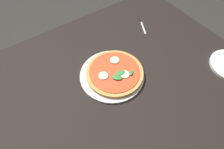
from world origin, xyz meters
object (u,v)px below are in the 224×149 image
Objects in this scene: knife at (141,21)px; pizza at (115,72)px; serving_tray at (112,75)px; dining_table at (105,96)px.

pizza is at bearing 33.42° from knife.
serving_tray is 1.13× the size of pizza.
knife is (-0.36, -0.24, -0.02)m from pizza.
knife is at bearing -147.94° from serving_tray.
pizza reaches higher than dining_table.
dining_table is 5.30× the size of pizza.
pizza is at bearing 155.94° from serving_tray.
knife is at bearing -146.58° from pizza.
knife is (-0.43, -0.26, 0.09)m from dining_table.
pizza is (-0.07, -0.03, 0.11)m from dining_table.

